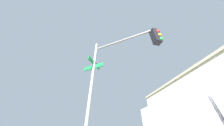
# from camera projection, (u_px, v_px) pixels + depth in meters

# --- Properties ---
(traffic_signal_near) EXTENTS (2.41, 3.07, 5.88)m
(traffic_signal_near) POSITION_uv_depth(u_px,v_px,m) (120.00, 62.00, 4.36)
(traffic_signal_near) COLOR slate
(traffic_signal_near) RESTS_ON ground_plane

